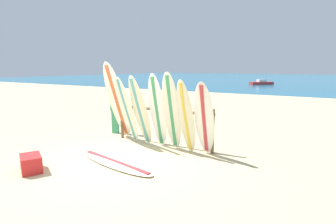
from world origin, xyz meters
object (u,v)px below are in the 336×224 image
Objects in this scene: surfboard_lying_on_sand at (115,162)px; beachgoer_standing at (115,107)px; surfboard_rack at (163,119)px; surfboard_leaning_center_right at (172,112)px; cooler_box at (31,163)px; surfboard_leaning_center at (158,111)px; surfboard_leaning_far_left at (118,102)px; surfboard_leaning_left at (127,110)px; small_boat_offshore at (261,83)px; surfboard_leaning_far_right at (204,119)px; surfboard_leaning_center_left at (140,111)px; surfboard_leaning_right at (186,117)px.

surfboard_lying_on_sand is 1.51× the size of beachgoer_standing.
surfboard_leaning_center_right is (0.50, -0.34, 0.30)m from surfboard_rack.
cooler_box is (-1.41, -3.17, -0.60)m from surfboard_rack.
surfboard_leaning_center_right reaches higher than surfboard_leaning_center.
surfboard_rack is at bearing 11.23° from surfboard_leaning_far_left.
surfboard_leaning_far_left is 0.54m from surfboard_leaning_left.
small_boat_offshore is at bearing 96.37° from surfboard_rack.
cooler_box is at bearing -117.02° from surfboard_leaning_center.
surfboard_rack is 1.58× the size of surfboard_leaning_left.
surfboard_leaning_left is at bearing 119.10° from surfboard_lying_on_sand.
surfboard_leaning_far_right is (2.88, -0.04, -0.25)m from surfboard_leaning_far_left.
surfboard_leaning_far_right is at bearing 1.95° from surfboard_leaning_left.
surfboard_leaning_left is 1.04× the size of surfboard_leaning_far_right.
surfboard_rack is 1.55× the size of surfboard_leaning_center_left.
surfboard_leaning_far_left is (-1.45, -0.29, 0.44)m from surfboard_rack.
surfboard_leaning_center reaches higher than surfboard_leaning_center_left.
surfboard_rack is 1.48m from surfboard_leaning_far_right.
surfboard_rack is 0.43m from surfboard_leaning_center.
beachgoer_standing is at bearing 128.98° from cooler_box.
cooler_box is (-0.45, -2.76, -0.82)m from surfboard_leaning_left.
surfboard_leaning_center_right reaches higher than surfboard_leaning_right.
surfboard_leaning_center_left is at bearing -177.40° from surfboard_leaning_far_right.
surfboard_leaning_left is at bearing 107.82° from cooler_box.
surfboard_rack is 1.05m from surfboard_leaning_right.
surfboard_leaning_far_right is at bearing -10.96° from beachgoer_standing.
small_boat_offshore is (-3.48, 31.21, -0.80)m from surfboard_leaning_center.
surfboard_leaning_center_left is at bearing -7.68° from surfboard_leaning_far_left.
surfboard_rack is 1.27× the size of surfboard_lying_on_sand.
surfboard_leaning_left is 1.02× the size of surfboard_leaning_right.
surfboard_leaning_right is 3.21m from beachgoer_standing.
surfboard_leaning_left is 1.22× the size of beachgoer_standing.
surfboard_leaning_far_left is 1.18× the size of surfboard_leaning_center_left.
surfboard_leaning_center is at bearing 179.95° from surfboard_leaning_far_right.
surfboard_leaning_right is at bearing 1.15° from surfboard_leaning_center_left.
surfboard_leaning_far_right reaches higher than surfboard_lying_on_sand.
small_boat_offshore is at bearing 92.41° from beachgoer_standing.
surfboard_leaning_far_right is at bearing 72.01° from cooler_box.
surfboard_leaning_far_left is 3.07m from cooler_box.
surfboard_leaning_center is at bearing 9.54° from surfboard_leaning_center_left.
small_boat_offshore is at bearing 95.76° from surfboard_lying_on_sand.
surfboard_leaning_left is 3.35× the size of cooler_box.
surfboard_leaning_center reaches higher than cooler_box.
surfboard_leaning_center_left is at bearing -170.46° from surfboard_leaning_center.
surfboard_leaning_left reaches higher than surfboard_leaning_right.
surfboard_leaning_right reaches higher than cooler_box.
surfboard_leaning_far_right is at bearing -81.11° from small_boat_offshore.
small_boat_offshore is (-3.31, 32.79, 0.22)m from surfboard_lying_on_sand.
surfboard_leaning_far_right is at bearing 45.03° from surfboard_lying_on_sand.
surfboard_lying_on_sand is (0.83, -1.49, -0.97)m from surfboard_leaning_left.
surfboard_leaning_center_left is at bearing -178.85° from surfboard_leaning_right.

